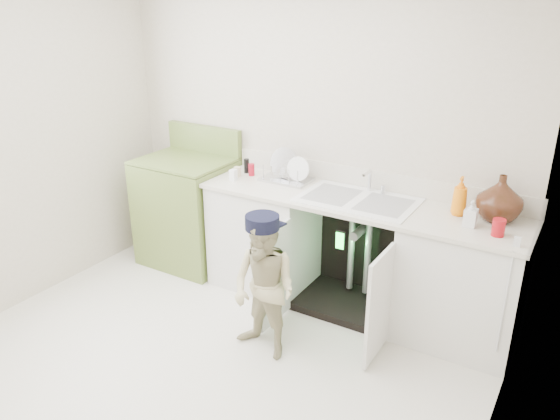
% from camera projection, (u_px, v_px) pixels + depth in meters
% --- Properties ---
extents(ground, '(3.50, 3.50, 0.00)m').
position_uv_depth(ground, '(202.00, 366.00, 3.63)').
color(ground, beige).
rests_on(ground, ground).
extents(room_shell, '(6.00, 5.50, 1.26)m').
position_uv_depth(room_shell, '(190.00, 190.00, 3.17)').
color(room_shell, beige).
rests_on(room_shell, ground).
extents(counter_run, '(2.44, 1.02, 1.21)m').
position_uv_depth(counter_run, '(358.00, 253.00, 4.14)').
color(counter_run, white).
rests_on(counter_run, ground).
extents(avocado_stove, '(0.78, 0.65, 1.21)m').
position_uv_depth(avocado_stove, '(188.00, 210.00, 4.90)').
color(avocado_stove, olive).
rests_on(avocado_stove, ground).
extents(repair_worker, '(0.61, 0.73, 1.01)m').
position_uv_depth(repair_worker, '(264.00, 287.00, 3.59)').
color(repair_worker, '#C4B68D').
rests_on(repair_worker, ground).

